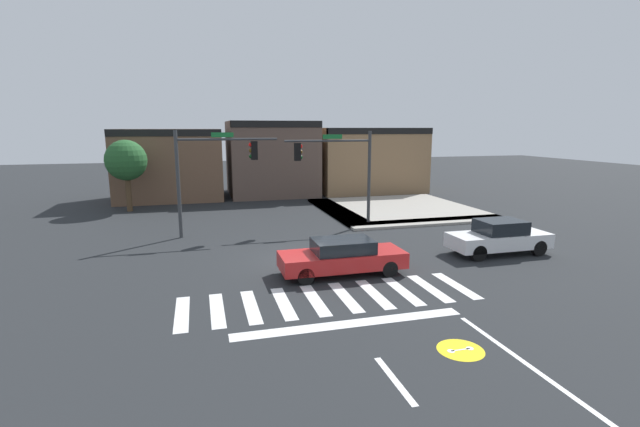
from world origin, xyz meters
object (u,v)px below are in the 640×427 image
car_red (342,257)px  car_white (499,237)px  traffic_signal_northeast (337,162)px  roadside_tree (126,161)px  traffic_signal_northwest (214,164)px

car_red → car_white: bearing=-173.5°
traffic_signal_northeast → roadside_tree: bearing=-34.2°
traffic_signal_northwest → car_red: bearing=-60.6°
car_red → roadside_tree: roadside_tree is taller
traffic_signal_northeast → car_red: traffic_signal_northeast is taller
traffic_signal_northeast → roadside_tree: (-11.98, 8.13, -0.27)m
traffic_signal_northwest → car_white: size_ratio=1.22×
traffic_signal_northeast → roadside_tree: traffic_signal_northeast is taller
car_white → roadside_tree: size_ratio=0.93×
traffic_signal_northwest → car_red: traffic_signal_northwest is taller
car_white → car_red: bearing=6.5°
traffic_signal_northwest → car_red: size_ratio=1.14×
car_red → roadside_tree: 19.07m
car_white → roadside_tree: 23.21m
traffic_signal_northeast → car_white: 9.37m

